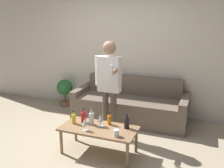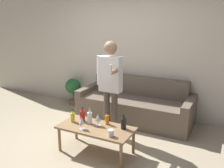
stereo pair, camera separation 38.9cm
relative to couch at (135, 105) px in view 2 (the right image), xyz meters
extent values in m
plane|color=tan|center=(-0.37, -1.56, -0.30)|extent=(16.00, 16.00, 0.00)
cube|color=beige|center=(-0.37, 0.44, 1.05)|extent=(8.00, 0.06, 2.70)
cube|color=#6B5B4C|center=(0.00, -0.17, -0.07)|extent=(1.91, 0.62, 0.45)
cube|color=#6B5B4C|center=(0.00, 0.26, 0.11)|extent=(1.91, 0.24, 0.80)
cube|color=#6B5B4C|center=(-1.03, -0.05, -0.01)|extent=(0.14, 0.86, 0.57)
cube|color=#6B5B4C|center=(1.03, -0.05, -0.01)|extent=(0.14, 0.86, 0.57)
cube|color=#8E6B47|center=(-0.06, -1.41, 0.10)|extent=(1.12, 0.53, 0.03)
cylinder|color=#8E6B47|center=(-0.56, -1.63, -0.11)|extent=(0.04, 0.04, 0.38)
cylinder|color=#8E6B47|center=(0.45, -1.63, -0.11)|extent=(0.04, 0.04, 0.38)
cylinder|color=#8E6B47|center=(-0.56, -1.20, -0.11)|extent=(0.04, 0.04, 0.38)
cylinder|color=#8E6B47|center=(0.45, -1.20, -0.11)|extent=(0.04, 0.04, 0.38)
cylinder|color=yellow|center=(-0.47, -1.41, 0.18)|extent=(0.06, 0.06, 0.14)
cylinder|color=yellow|center=(-0.47, -1.41, 0.28)|extent=(0.02, 0.02, 0.05)
cylinder|color=black|center=(-0.47, -1.41, 0.30)|extent=(0.03, 0.03, 0.01)
cylinder|color=orange|center=(0.05, -1.25, 0.18)|extent=(0.06, 0.06, 0.14)
cylinder|color=orange|center=(0.05, -1.25, 0.27)|extent=(0.02, 0.02, 0.05)
cylinder|color=black|center=(0.05, -1.25, 0.29)|extent=(0.03, 0.03, 0.01)
cylinder|color=#B21E1E|center=(-0.34, -1.33, 0.19)|extent=(0.08, 0.08, 0.17)
cylinder|color=#B21E1E|center=(-0.34, -1.33, 0.31)|extent=(0.03, 0.03, 0.07)
cylinder|color=black|center=(-0.34, -1.33, 0.34)|extent=(0.03, 0.03, 0.01)
cylinder|color=black|center=(0.33, -1.28, 0.19)|extent=(0.08, 0.08, 0.16)
cylinder|color=black|center=(0.33, -1.28, 0.30)|extent=(0.03, 0.03, 0.06)
cylinder|color=black|center=(0.33, -1.28, 0.33)|extent=(0.03, 0.03, 0.01)
cylinder|color=silver|center=(-0.20, -1.35, 0.20)|extent=(0.07, 0.07, 0.18)
cylinder|color=silver|center=(-0.20, -1.35, 0.32)|extent=(0.03, 0.03, 0.07)
cylinder|color=black|center=(-0.20, -1.35, 0.35)|extent=(0.03, 0.03, 0.01)
cylinder|color=silver|center=(-0.20, -1.56, 0.11)|extent=(0.08, 0.08, 0.01)
cylinder|color=silver|center=(-0.20, -1.56, 0.15)|extent=(0.01, 0.01, 0.08)
cone|color=silver|center=(-0.20, -1.56, 0.25)|extent=(0.08, 0.08, 0.11)
cylinder|color=silver|center=(-0.05, -1.36, 0.11)|extent=(0.08, 0.08, 0.01)
cylinder|color=silver|center=(-0.05, -1.36, 0.15)|extent=(0.01, 0.01, 0.08)
cone|color=silver|center=(-0.05, -1.36, 0.24)|extent=(0.08, 0.08, 0.11)
cylinder|color=white|center=(0.27, -1.57, 0.16)|extent=(0.08, 0.08, 0.09)
cylinder|color=brown|center=(-0.21, -0.79, 0.09)|extent=(0.10, 0.10, 0.77)
cylinder|color=brown|center=(-0.06, -0.79, 0.09)|extent=(0.10, 0.10, 0.77)
cube|color=white|center=(-0.14, -0.79, 0.77)|extent=(0.37, 0.16, 0.58)
sphere|color=#9E7556|center=(-0.14, -0.79, 1.20)|extent=(0.21, 0.21, 0.21)
cylinder|color=white|center=(-0.35, -0.79, 0.81)|extent=(0.07, 0.07, 0.49)
cylinder|color=#9E7556|center=(0.01, -0.91, 0.86)|extent=(0.07, 0.25, 0.07)
cube|color=white|center=(0.01, -1.07, 0.92)|extent=(0.03, 0.03, 0.14)
cylinder|color=#936042|center=(-1.61, 0.18, -0.24)|extent=(0.23, 0.23, 0.10)
cylinder|color=#476B38|center=(-1.61, 0.18, -0.09)|extent=(0.03, 0.03, 0.21)
sphere|color=#286633|center=(-1.61, 0.18, 0.14)|extent=(0.35, 0.35, 0.35)
camera|label=1|loc=(1.32, -4.46, 1.67)|focal=40.00mm
camera|label=2|loc=(1.68, -4.30, 1.67)|focal=40.00mm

